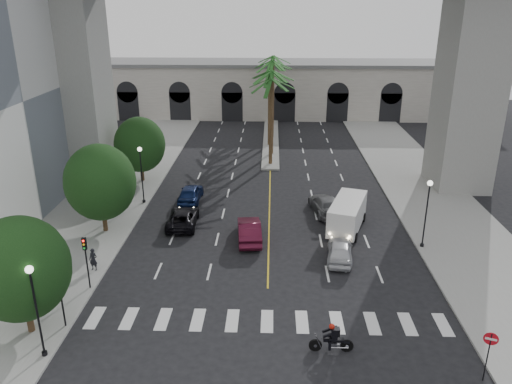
% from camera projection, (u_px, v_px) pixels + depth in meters
% --- Properties ---
extents(ground, '(140.00, 140.00, 0.00)m').
position_uv_depth(ground, '(267.00, 306.00, 30.01)').
color(ground, black).
rests_on(ground, ground).
extents(sidewalk_left, '(8.00, 100.00, 0.15)m').
position_uv_depth(sidewalk_left, '(101.00, 207.00, 44.47)').
color(sidewalk_left, gray).
rests_on(sidewalk_left, ground).
extents(sidewalk_right, '(8.00, 100.00, 0.15)m').
position_uv_depth(sidewalk_right, '(441.00, 211.00, 43.53)').
color(sidewalk_right, gray).
rests_on(sidewalk_right, ground).
extents(median, '(2.00, 24.00, 0.20)m').
position_uv_depth(median, '(271.00, 141.00, 65.48)').
color(median, gray).
rests_on(median, ground).
extents(pier_building, '(71.00, 10.50, 8.50)m').
position_uv_depth(pier_building, '(272.00, 88.00, 79.88)').
color(pier_building, beige).
rests_on(pier_building, ground).
extents(palm_a, '(3.20, 3.20, 10.30)m').
position_uv_depth(palm_a, '(271.00, 83.00, 52.94)').
color(palm_a, '#47331E').
rests_on(palm_a, ground).
extents(palm_b, '(3.20, 3.20, 10.60)m').
position_uv_depth(palm_b, '(272.00, 76.00, 56.58)').
color(palm_b, '#47331E').
rests_on(palm_b, ground).
extents(palm_c, '(3.20, 3.20, 10.10)m').
position_uv_depth(palm_c, '(270.00, 75.00, 60.49)').
color(palm_c, '#47331E').
rests_on(palm_c, ground).
extents(palm_d, '(3.20, 3.20, 10.90)m').
position_uv_depth(palm_d, '(273.00, 65.00, 63.95)').
color(palm_d, '#47331E').
rests_on(palm_d, ground).
extents(palm_e, '(3.20, 3.20, 10.40)m').
position_uv_depth(palm_e, '(271.00, 65.00, 67.86)').
color(palm_e, '#47331E').
rests_on(palm_e, ground).
extents(palm_f, '(3.20, 3.20, 10.70)m').
position_uv_depth(palm_f, '(273.00, 60.00, 71.49)').
color(palm_f, '#47331E').
rests_on(palm_f, ground).
extents(street_tree_near, '(5.20, 5.20, 6.89)m').
position_uv_depth(street_tree_near, '(20.00, 269.00, 26.18)').
color(street_tree_near, '#382616').
rests_on(street_tree_near, ground).
extents(street_tree_mid, '(5.44, 5.44, 7.21)m').
position_uv_depth(street_tree_mid, '(100.00, 182.00, 38.26)').
color(street_tree_mid, '#382616').
rests_on(street_tree_mid, ground).
extents(street_tree_far, '(5.04, 5.04, 6.68)m').
position_uv_depth(street_tree_far, '(140.00, 145.00, 49.58)').
color(street_tree_far, '#382616').
rests_on(street_tree_far, ground).
extents(lamp_post_left_near, '(0.40, 0.40, 5.35)m').
position_uv_depth(lamp_post_left_near, '(36.00, 304.00, 24.55)').
color(lamp_post_left_near, black).
rests_on(lamp_post_left_near, ground).
extents(lamp_post_left_far, '(0.40, 0.40, 5.35)m').
position_uv_depth(lamp_post_left_far, '(141.00, 170.00, 44.17)').
color(lamp_post_left_far, black).
rests_on(lamp_post_left_far, ground).
extents(lamp_post_right, '(0.40, 0.40, 5.35)m').
position_uv_depth(lamp_post_right, '(427.00, 208.00, 35.98)').
color(lamp_post_right, black).
rests_on(lamp_post_right, ground).
extents(traffic_signal_near, '(0.25, 0.18, 3.65)m').
position_uv_depth(traffic_signal_near, '(60.00, 289.00, 27.13)').
color(traffic_signal_near, black).
rests_on(traffic_signal_near, ground).
extents(traffic_signal_far, '(0.25, 0.18, 3.65)m').
position_uv_depth(traffic_signal_far, '(86.00, 255.00, 30.87)').
color(traffic_signal_far, black).
rests_on(traffic_signal_far, ground).
extents(motorcycle_rider, '(2.33, 0.63, 1.68)m').
position_uv_depth(motorcycle_rider, '(333.00, 339.00, 25.89)').
color(motorcycle_rider, black).
rests_on(motorcycle_rider, ground).
extents(car_a, '(2.26, 4.51, 1.47)m').
position_uv_depth(car_a, '(340.00, 250.00, 35.20)').
color(car_a, silver).
rests_on(car_a, ground).
extents(car_b, '(2.15, 5.05, 1.62)m').
position_uv_depth(car_b, '(249.00, 230.00, 38.13)').
color(car_b, '#480E20').
rests_on(car_b, ground).
extents(car_c, '(2.42, 5.00, 1.37)m').
position_uv_depth(car_c, '(183.00, 218.00, 40.67)').
color(car_c, black).
rests_on(car_c, ground).
extents(car_d, '(3.04, 5.66, 1.56)m').
position_uv_depth(car_d, '(326.00, 205.00, 43.07)').
color(car_d, slate).
rests_on(car_d, ground).
extents(car_e, '(1.99, 4.66, 1.57)m').
position_uv_depth(car_e, '(191.00, 193.00, 45.66)').
color(car_e, '#11204F').
rests_on(car_e, ground).
extents(cargo_van, '(3.86, 6.19, 2.47)m').
position_uv_depth(cargo_van, '(347.00, 214.00, 39.68)').
color(cargo_van, silver).
rests_on(cargo_van, ground).
extents(pedestrian_a, '(0.63, 0.47, 1.56)m').
position_uv_depth(pedestrian_a, '(93.00, 260.00, 33.55)').
color(pedestrian_a, black).
rests_on(pedestrian_a, sidewalk_left).
extents(pedestrian_b, '(0.94, 0.75, 1.84)m').
position_uv_depth(pedestrian_b, '(24.00, 239.00, 36.17)').
color(pedestrian_b, black).
rests_on(pedestrian_b, sidewalk_left).
extents(do_not_enter_sign, '(0.65, 0.26, 2.76)m').
position_uv_depth(do_not_enter_sign, '(489.00, 346.00, 23.41)').
color(do_not_enter_sign, black).
rests_on(do_not_enter_sign, ground).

